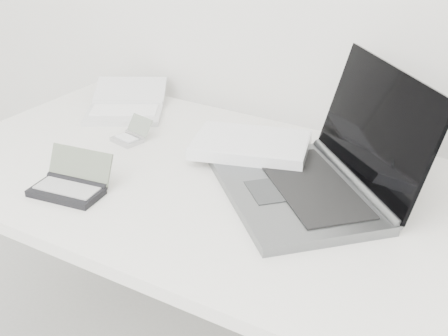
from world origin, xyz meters
The scene contains 5 objects.
desk centered at (0.00, 1.55, 0.68)m, with size 1.60×0.80×0.73m.
laptop_large centered at (0.09, 1.64, 0.78)m, with size 0.65×0.56×0.28m.
netbook_open_white centered at (-0.54, 1.78, 0.75)m, with size 0.33×0.35×0.06m.
pda_silver centered at (-0.39, 1.62, 0.74)m, with size 0.09×0.11×0.06m.
palmtop_charcoal centered at (-0.33, 1.33, 0.75)m, with size 0.18×0.15×0.08m.
Camera 1 is at (0.62, 0.45, 1.41)m, focal length 50.00 mm.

